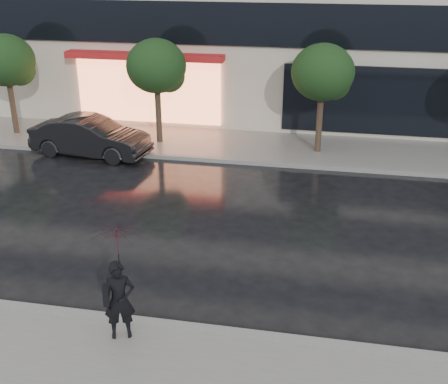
# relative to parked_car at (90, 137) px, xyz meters

# --- Properties ---
(ground) EXTENTS (120.00, 120.00, 0.00)m
(ground) POSITION_rel_parked_car_xyz_m (5.05, -8.30, -0.71)
(ground) COLOR black
(ground) RESTS_ON ground
(sidewalk_far) EXTENTS (60.00, 3.50, 0.12)m
(sidewalk_far) POSITION_rel_parked_car_xyz_m (5.05, 1.95, -0.65)
(sidewalk_far) COLOR slate
(sidewalk_far) RESTS_ON ground
(curb_near) EXTENTS (60.00, 0.25, 0.14)m
(curb_near) POSITION_rel_parked_car_xyz_m (5.05, -9.30, -0.64)
(curb_near) COLOR gray
(curb_near) RESTS_ON ground
(curb_far) EXTENTS (60.00, 0.25, 0.14)m
(curb_far) POSITION_rel_parked_car_xyz_m (5.05, 0.20, -0.64)
(curb_far) COLOR gray
(curb_far) RESTS_ON ground
(tree_far_west) EXTENTS (2.20, 2.20, 3.99)m
(tree_far_west) POSITION_rel_parked_car_xyz_m (-3.89, 1.73, 2.21)
(tree_far_west) COLOR #33261C
(tree_far_west) RESTS_ON ground
(tree_mid_west) EXTENTS (2.20, 2.20, 3.99)m
(tree_mid_west) POSITION_rel_parked_car_xyz_m (2.11, 1.73, 2.21)
(tree_mid_west) COLOR #33261C
(tree_mid_west) RESTS_ON ground
(tree_mid_east) EXTENTS (2.20, 2.20, 3.99)m
(tree_mid_east) POSITION_rel_parked_car_xyz_m (8.11, 1.73, 2.21)
(tree_mid_east) COLOR #33261C
(tree_mid_east) RESTS_ON ground
(parked_car) EXTENTS (4.46, 2.01, 1.42)m
(parked_car) POSITION_rel_parked_car_xyz_m (0.00, 0.00, 0.00)
(parked_car) COLOR black
(parked_car) RESTS_ON ground
(pedestrian_with_umbrella) EXTENTS (1.25, 1.26, 2.31)m
(pedestrian_with_umbrella) POSITION_rel_parked_car_xyz_m (4.84, -9.79, 0.95)
(pedestrian_with_umbrella) COLOR black
(pedestrian_with_umbrella) RESTS_ON sidewalk_near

